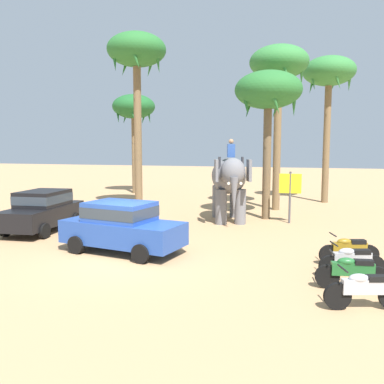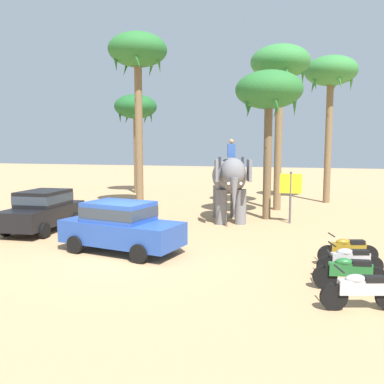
{
  "view_description": "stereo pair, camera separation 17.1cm",
  "coord_description": "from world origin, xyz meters",
  "px_view_note": "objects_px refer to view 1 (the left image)",
  "views": [
    {
      "loc": [
        5.54,
        -11.38,
        3.52
      ],
      "look_at": [
        0.63,
        5.08,
        1.6
      ],
      "focal_mm": 37.77,
      "sensor_mm": 36.0,
      "label": 1
    },
    {
      "loc": [
        5.71,
        -11.33,
        3.52
      ],
      "look_at": [
        0.63,
        5.08,
        1.6
      ],
      "focal_mm": 37.77,
      "sensor_mm": 36.0,
      "label": 2
    }
  ],
  "objects_px": {
    "motorcycle_fourth_in_row": "(349,249)",
    "palm_tree_leaning_seaward": "(279,68)",
    "palm_tree_near_hut": "(134,109)",
    "signboard_yellow": "(290,187)",
    "car_sedan_foreground": "(122,225)",
    "palm_tree_far_back": "(329,76)",
    "car_parked_far_side": "(43,209)",
    "palm_tree_left_of_road": "(268,94)",
    "palm_tree_behind_elephant": "(137,56)",
    "motorcycle_mid_row": "(352,260)",
    "elephant_with_mahout": "(229,180)",
    "motorcycle_second_in_row": "(352,271)",
    "motorcycle_nearest_camera": "(365,289)"
  },
  "relations": [
    {
      "from": "palm_tree_far_back",
      "to": "car_parked_far_side",
      "type": "bearing_deg",
      "value": -132.46
    },
    {
      "from": "car_parked_far_side",
      "to": "palm_tree_behind_elephant",
      "type": "distance_m",
      "value": 10.02
    },
    {
      "from": "palm_tree_near_hut",
      "to": "palm_tree_leaning_seaward",
      "type": "relative_size",
      "value": 0.83
    },
    {
      "from": "motorcycle_fourth_in_row",
      "to": "elephant_with_mahout",
      "type": "bearing_deg",
      "value": 129.23
    },
    {
      "from": "motorcycle_second_in_row",
      "to": "palm_tree_near_hut",
      "type": "relative_size",
      "value": 0.24
    },
    {
      "from": "elephant_with_mahout",
      "to": "motorcycle_second_in_row",
      "type": "relative_size",
      "value": 2.24
    },
    {
      "from": "motorcycle_fourth_in_row",
      "to": "palm_tree_far_back",
      "type": "bearing_deg",
      "value": 91.32
    },
    {
      "from": "motorcycle_fourth_in_row",
      "to": "palm_tree_near_hut",
      "type": "height_order",
      "value": "palm_tree_near_hut"
    },
    {
      "from": "palm_tree_left_of_road",
      "to": "signboard_yellow",
      "type": "height_order",
      "value": "palm_tree_left_of_road"
    },
    {
      "from": "car_sedan_foreground",
      "to": "elephant_with_mahout",
      "type": "xyz_separation_m",
      "value": [
        2.32,
        6.59,
        1.06
      ]
    },
    {
      "from": "signboard_yellow",
      "to": "palm_tree_far_back",
      "type": "bearing_deg",
      "value": 77.49
    },
    {
      "from": "palm_tree_behind_elephant",
      "to": "signboard_yellow",
      "type": "distance_m",
      "value": 10.88
    },
    {
      "from": "elephant_with_mahout",
      "to": "motorcycle_second_in_row",
      "type": "bearing_deg",
      "value": -59.89
    },
    {
      "from": "palm_tree_behind_elephant",
      "to": "motorcycle_fourth_in_row",
      "type": "bearing_deg",
      "value": -37.64
    },
    {
      "from": "motorcycle_fourth_in_row",
      "to": "car_sedan_foreground",
      "type": "bearing_deg",
      "value": -175.01
    },
    {
      "from": "motorcycle_mid_row",
      "to": "signboard_yellow",
      "type": "distance_m",
      "value": 7.91
    },
    {
      "from": "car_sedan_foreground",
      "to": "car_parked_far_side",
      "type": "distance_m",
      "value": 5.21
    },
    {
      "from": "car_sedan_foreground",
      "to": "motorcycle_nearest_camera",
      "type": "height_order",
      "value": "car_sedan_foreground"
    },
    {
      "from": "elephant_with_mahout",
      "to": "signboard_yellow",
      "type": "relative_size",
      "value": 1.67
    },
    {
      "from": "elephant_with_mahout",
      "to": "palm_tree_left_of_road",
      "type": "height_order",
      "value": "palm_tree_left_of_road"
    },
    {
      "from": "car_sedan_foreground",
      "to": "motorcycle_fourth_in_row",
      "type": "distance_m",
      "value": 7.23
    },
    {
      "from": "palm_tree_near_hut",
      "to": "signboard_yellow",
      "type": "distance_m",
      "value": 15.92
    },
    {
      "from": "motorcycle_nearest_camera",
      "to": "palm_tree_leaning_seaward",
      "type": "height_order",
      "value": "palm_tree_leaning_seaward"
    },
    {
      "from": "elephant_with_mahout",
      "to": "palm_tree_left_of_road",
      "type": "relative_size",
      "value": 0.56
    },
    {
      "from": "motorcycle_nearest_camera",
      "to": "palm_tree_near_hut",
      "type": "height_order",
      "value": "palm_tree_near_hut"
    },
    {
      "from": "motorcycle_nearest_camera",
      "to": "motorcycle_mid_row",
      "type": "distance_m",
      "value": 2.3
    },
    {
      "from": "palm_tree_far_back",
      "to": "palm_tree_leaning_seaward",
      "type": "relative_size",
      "value": 1.01
    },
    {
      "from": "palm_tree_far_back",
      "to": "motorcycle_mid_row",
      "type": "bearing_deg",
      "value": -88.88
    },
    {
      "from": "motorcycle_second_in_row",
      "to": "palm_tree_far_back",
      "type": "xyz_separation_m",
      "value": [
        -0.22,
        16.48,
        7.41
      ]
    },
    {
      "from": "elephant_with_mahout",
      "to": "palm_tree_leaning_seaward",
      "type": "relative_size",
      "value": 0.45
    },
    {
      "from": "palm_tree_behind_elephant",
      "to": "palm_tree_far_back",
      "type": "xyz_separation_m",
      "value": [
        10.13,
        6.16,
        -0.53
      ]
    },
    {
      "from": "car_parked_far_side",
      "to": "elephant_with_mahout",
      "type": "xyz_separation_m",
      "value": [
        7.05,
        4.4,
        1.06
      ]
    },
    {
      "from": "elephant_with_mahout",
      "to": "palm_tree_near_hut",
      "type": "height_order",
      "value": "palm_tree_near_hut"
    },
    {
      "from": "motorcycle_mid_row",
      "to": "signboard_yellow",
      "type": "xyz_separation_m",
      "value": [
        -2.06,
        7.53,
        1.22
      ]
    },
    {
      "from": "palm_tree_behind_elephant",
      "to": "palm_tree_left_of_road",
      "type": "distance_m",
      "value": 7.62
    },
    {
      "from": "car_parked_far_side",
      "to": "motorcycle_fourth_in_row",
      "type": "xyz_separation_m",
      "value": [
        11.92,
        -1.56,
        -0.46
      ]
    },
    {
      "from": "motorcycle_second_in_row",
      "to": "signboard_yellow",
      "type": "relative_size",
      "value": 0.75
    },
    {
      "from": "motorcycle_mid_row",
      "to": "palm_tree_far_back",
      "type": "relative_size",
      "value": 0.19
    },
    {
      "from": "motorcycle_second_in_row",
      "to": "palm_tree_left_of_road",
      "type": "xyz_separation_m",
      "value": [
        -3.16,
        9.41,
        5.59
      ]
    },
    {
      "from": "palm_tree_left_of_road",
      "to": "palm_tree_behind_elephant",
      "type": "bearing_deg",
      "value": 172.84
    },
    {
      "from": "car_sedan_foreground",
      "to": "palm_tree_left_of_road",
      "type": "xyz_separation_m",
      "value": [
        3.93,
        7.79,
        5.12
      ]
    },
    {
      "from": "motorcycle_second_in_row",
      "to": "palm_tree_far_back",
      "type": "height_order",
      "value": "palm_tree_far_back"
    },
    {
      "from": "motorcycle_second_in_row",
      "to": "palm_tree_far_back",
      "type": "bearing_deg",
      "value": 90.78
    },
    {
      "from": "motorcycle_fourth_in_row",
      "to": "palm_tree_behind_elephant",
      "type": "relative_size",
      "value": 0.18
    },
    {
      "from": "palm_tree_near_hut",
      "to": "palm_tree_far_back",
      "type": "xyz_separation_m",
      "value": [
        13.82,
        -1.37,
        1.52
      ]
    },
    {
      "from": "car_sedan_foreground",
      "to": "signboard_yellow",
      "type": "xyz_separation_m",
      "value": [
        5.1,
        6.95,
        0.76
      ]
    },
    {
      "from": "palm_tree_far_back",
      "to": "palm_tree_leaning_seaward",
      "type": "height_order",
      "value": "palm_tree_far_back"
    },
    {
      "from": "motorcycle_fourth_in_row",
      "to": "palm_tree_leaning_seaward",
      "type": "bearing_deg",
      "value": 106.57
    },
    {
      "from": "car_sedan_foreground",
      "to": "motorcycle_nearest_camera",
      "type": "distance_m",
      "value": 7.8
    },
    {
      "from": "motorcycle_nearest_camera",
      "to": "palm_tree_near_hut",
      "type": "relative_size",
      "value": 0.23
    }
  ]
}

